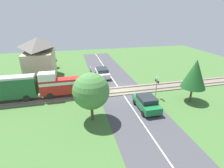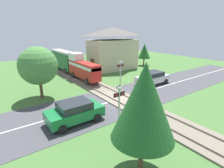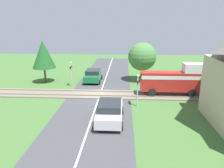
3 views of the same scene
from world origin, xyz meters
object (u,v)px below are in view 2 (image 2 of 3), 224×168
car_far_side (153,78)px  station_building (113,49)px  crossing_signal_west_approach (119,100)px  pedestrian_by_station (91,70)px  car_near_crossing (75,111)px  train (72,63)px  crossing_signal_east_approach (120,69)px

car_far_side → station_building: bearing=83.9°
crossing_signal_west_approach → pedestrian_by_station: (5.47, 13.48, -1.14)m
car_near_crossing → car_far_side: size_ratio=0.93×
train → crossing_signal_east_approach: (3.01, -7.25, 0.03)m
crossing_signal_west_approach → station_building: (10.26, 14.63, 1.37)m
car_near_crossing → station_building: 17.77m
station_building → pedestrian_by_station: size_ratio=5.09×
pedestrian_by_station → car_far_side: bearing=-65.7°
car_far_side → pedestrian_by_station: 9.17m
car_near_crossing → car_far_side: 11.84m
train → crossing_signal_west_approach: bearing=-101.6°
car_near_crossing → station_building: station_building is taller
train → crossing_signal_east_approach: 7.85m
car_near_crossing → pedestrian_by_station: 13.63m
car_near_crossing → station_building: size_ratio=0.48×
car_far_side → crossing_signal_east_approach: (-3.22, 2.24, 1.08)m
station_building → car_far_side: bearing=-96.1°
crossing_signal_east_approach → pedestrian_by_station: crossing_signal_east_approach is taller
crossing_signal_west_approach → pedestrian_by_station: 14.59m
car_near_crossing → car_far_side: (11.49, 2.88, -0.01)m
car_near_crossing → crossing_signal_west_approach: (2.24, -2.24, 1.08)m
crossing_signal_east_approach → station_building: (4.23, 7.26, 1.37)m
station_building → crossing_signal_west_approach: bearing=-125.1°
car_far_side → crossing_signal_east_approach: size_ratio=1.46×
train → pedestrian_by_station: 2.93m
crossing_signal_west_approach → crossing_signal_east_approach: bearing=50.7°
train → crossing_signal_west_approach: 14.92m
car_near_crossing → car_far_side: bearing=14.1°
crossing_signal_west_approach → pedestrian_by_station: size_ratio=1.80×
crossing_signal_west_approach → car_far_side: bearing=29.0°
crossing_signal_west_approach → crossing_signal_east_approach: 9.52m
car_near_crossing → pedestrian_by_station: size_ratio=2.43×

